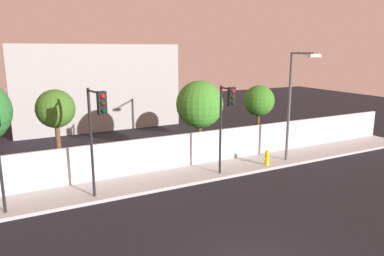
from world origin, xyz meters
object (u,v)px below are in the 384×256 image
(street_lamp_curbside, at_px, (293,97))
(roadside_tree_rightmost, at_px, (259,101))
(fire_hydrant, at_px, (267,157))
(traffic_light_left, at_px, (226,112))
(traffic_light_right, at_px, (97,121))
(roadside_tree_midright, at_px, (200,105))
(roadside_tree_midleft, at_px, (56,110))

(street_lamp_curbside, xyz_separation_m, roadside_tree_rightmost, (0.18, 3.21, -0.65))
(street_lamp_curbside, xyz_separation_m, fire_hydrant, (-1.56, 0.08, -3.27))
(traffic_light_left, bearing_deg, street_lamp_curbside, 4.47)
(traffic_light_right, bearing_deg, fire_hydrant, 4.31)
(traffic_light_right, xyz_separation_m, fire_hydrant, (9.34, 0.70, -3.02))
(roadside_tree_midright, bearing_deg, traffic_light_right, -150.57)
(fire_hydrant, bearing_deg, roadside_tree_rightmost, 60.83)
(roadside_tree_rightmost, bearing_deg, fire_hydrant, -119.17)
(fire_hydrant, height_order, roadside_tree_midright, roadside_tree_midright)
(street_lamp_curbside, relative_size, roadside_tree_midleft, 1.34)
(roadside_tree_midleft, bearing_deg, roadside_tree_midright, -0.00)
(traffic_light_right, distance_m, roadside_tree_midright, 7.80)
(roadside_tree_rightmost, bearing_deg, street_lamp_curbside, -93.29)
(street_lamp_curbside, bearing_deg, traffic_light_right, -176.72)
(street_lamp_curbside, bearing_deg, traffic_light_left, -175.53)
(street_lamp_curbside, relative_size, fire_hydrant, 7.20)
(roadside_tree_rightmost, bearing_deg, traffic_light_right, -160.93)
(roadside_tree_midright, xyz_separation_m, roadside_tree_rightmost, (4.29, 0.00, -0.07))
(street_lamp_curbside, height_order, roadside_tree_midright, street_lamp_curbside)
(roadside_tree_midright, distance_m, roadside_tree_rightmost, 4.29)
(traffic_light_left, relative_size, traffic_light_right, 0.96)
(roadside_tree_midright, relative_size, roadside_tree_rightmost, 1.11)
(fire_hydrant, distance_m, roadside_tree_rightmost, 4.43)
(traffic_light_right, height_order, roadside_tree_rightmost, traffic_light_right)
(roadside_tree_midleft, height_order, roadside_tree_midright, roadside_tree_midright)
(fire_hydrant, bearing_deg, roadside_tree_midright, 129.17)
(street_lamp_curbside, bearing_deg, fire_hydrant, 177.06)
(traffic_light_left, distance_m, roadside_tree_rightmost, 5.94)
(traffic_light_left, bearing_deg, roadside_tree_midleft, 154.35)
(traffic_light_left, xyz_separation_m, roadside_tree_midright, (0.45, 3.56, -0.17))
(fire_hydrant, distance_m, roadside_tree_midright, 4.85)
(traffic_light_right, relative_size, roadside_tree_rightmost, 1.12)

